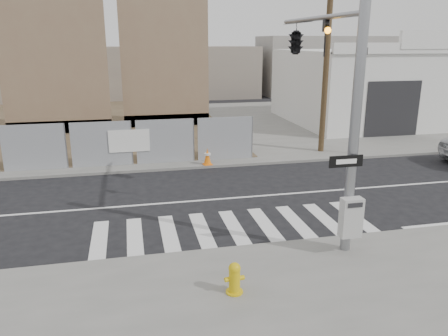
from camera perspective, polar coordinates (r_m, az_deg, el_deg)
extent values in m
plane|color=black|center=(15.79, -0.84, -4.11)|extent=(100.00, 100.00, 0.00)
cube|color=slate|center=(29.17, -6.42, 5.40)|extent=(50.00, 20.00, 0.12)
cylinder|color=gray|center=(11.29, 16.80, 6.03)|extent=(0.26, 0.26, 7.00)
cylinder|color=gray|center=(13.48, 12.13, 18.59)|extent=(0.14, 5.20, 0.14)
cube|color=#B2B2AF|center=(11.70, 16.26, -6.23)|extent=(0.55, 0.30, 1.05)
cube|color=black|center=(11.25, 15.66, 0.85)|extent=(0.90, 0.03, 0.30)
cube|color=silver|center=(11.23, 15.71, 0.83)|extent=(0.55, 0.01, 0.12)
imported|color=black|center=(12.92, 13.11, 16.20)|extent=(0.16, 0.20, 1.00)
imported|color=black|center=(14.94, 9.40, 16.34)|extent=(0.53, 2.48, 1.00)
cylinder|color=gray|center=(22.20, 17.46, 8.33)|extent=(0.12, 0.12, 5.20)
imported|color=black|center=(22.03, 18.03, 14.77)|extent=(0.16, 0.20, 1.00)
cube|color=brown|center=(27.83, -21.28, 12.34)|extent=(6.00, 0.50, 8.00)
cube|color=brown|center=(28.63, -20.43, 5.21)|extent=(6.00, 1.30, 0.80)
cube|color=brown|center=(28.64, -7.70, 13.35)|extent=(5.50, 0.50, 8.00)
cube|color=brown|center=(29.43, -7.50, 6.37)|extent=(5.50, 1.30, 0.80)
cube|color=silver|center=(32.45, 19.45, 10.07)|extent=(12.00, 10.00, 4.80)
cube|color=silver|center=(28.18, 25.37, 13.98)|extent=(12.00, 0.30, 0.60)
cube|color=silver|center=(28.14, 25.55, 14.88)|extent=(4.00, 0.30, 1.00)
cube|color=black|center=(27.27, 21.17, 7.20)|extent=(3.40, 0.06, 3.20)
cylinder|color=#4E3E24|center=(22.13, 13.33, 14.86)|extent=(0.28, 0.28, 10.00)
cylinder|color=gold|center=(10.07, 1.36, -15.84)|extent=(0.44, 0.44, 0.04)
cylinder|color=gold|center=(9.93, 1.37, -14.53)|extent=(0.29, 0.29, 0.57)
sphere|color=gold|center=(9.78, 1.39, -12.98)|extent=(0.27, 0.27, 0.27)
cylinder|color=gold|center=(9.87, 0.49, -14.34)|extent=(0.15, 0.13, 0.11)
cylinder|color=gold|center=(9.93, 2.26, -14.14)|extent=(0.15, 0.13, 0.11)
cube|color=#FF610D|center=(20.85, -22.94, 0.04)|extent=(0.43, 0.43, 0.03)
cone|color=#FF610D|center=(20.77, -23.03, 0.86)|extent=(0.38, 0.38, 0.65)
cylinder|color=silver|center=(20.75, -23.06, 1.10)|extent=(0.25, 0.25, 0.07)
cube|color=orange|center=(19.76, -2.17, 0.51)|extent=(0.43, 0.43, 0.03)
cone|color=orange|center=(19.67, -2.18, 1.52)|extent=(0.39, 0.39, 0.76)
cylinder|color=silver|center=(19.64, -2.19, 1.83)|extent=(0.29, 0.29, 0.09)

